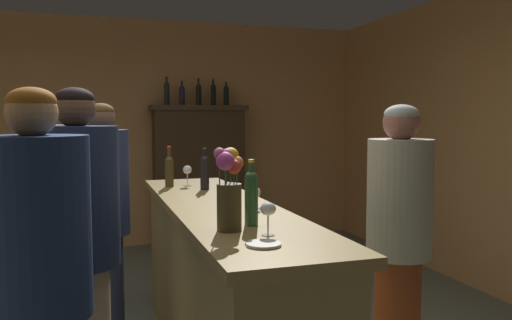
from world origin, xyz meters
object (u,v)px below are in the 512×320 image
Objects in this scene: display_bottle_midleft at (182,94)px; display_bottle_center at (199,94)px; patron_near_entrance at (38,302)px; wine_bottle_chardonnay at (251,195)px; wine_bottle_syrah at (169,169)px; display_bottle_midright at (213,94)px; wine_bottle_pinot at (205,171)px; display_cabinet at (199,173)px; bartender at (399,243)px; wine_glass_spare at (268,210)px; cheese_plate at (264,244)px; patron_by_cabinet at (46,204)px; patron_in_grey at (103,224)px; wine_glass_front at (187,171)px; flower_arrangement at (229,188)px; display_bottle_right at (226,95)px; wine_glass_rear at (226,188)px; wine_glass_mid at (255,193)px; display_bottle_left at (167,92)px; bar_counter at (221,288)px; patron_tall at (79,253)px.

display_bottle_center is (0.20, -0.00, 0.01)m from display_bottle_midleft.
wine_bottle_chardonnay is at bearing -35.50° from patron_near_entrance.
wine_bottle_syrah is 0.95× the size of display_bottle_midright.
wine_bottle_syrah is 1.00× the size of display_bottle_midleft.
display_bottle_midleft is at bearing 83.79° from wine_bottle_pinot.
display_cabinet is 5.62× the size of wine_bottle_syrah.
wine_glass_spare is at bearing 29.52° from bartender.
cheese_plate is 2.36m from patron_by_cabinet.
cheese_plate is at bearing -45.81° from patron_in_grey.
display_bottle_center is (0.60, 4.22, 0.80)m from cheese_plate.
display_bottle_center reaches higher than wine_glass_front.
wine_bottle_chardonnay is at bearing -94.86° from display_bottle_midleft.
wine_bottle_chardonnay is 1.54m from wine_bottle_syrah.
flower_arrangement is 0.23× the size of patron_near_entrance.
patron_by_cabinet is (-0.89, 0.21, -0.25)m from wine_bottle_syrah.
wine_bottle_syrah is at bearing -106.78° from display_cabinet.
wine_glass_front is at bearing -0.56° from wine_bottle_syrah.
wine_glass_front is at bearing 88.90° from cheese_plate.
display_cabinet is at bearing 180.00° from display_bottle_right.
bartender is at bearing 4.66° from flower_arrangement.
wine_glass_front is at bearing 92.65° from wine_glass_rear.
patron_in_grey is at bearing 125.27° from wine_bottle_chardonnay.
wine_bottle_pinot is 1.54m from bartender.
wine_bottle_chardonnay is 1.05× the size of display_bottle_midleft.
display_cabinet reaches higher than wine_glass_front.
wine_glass_front is at bearing -46.59° from bartender.
display_bottle_left reaches higher than wine_glass_mid.
wine_bottle_chardonnay is 0.19× the size of patron_by_cabinet.
display_bottle_left is at bearing -65.74° from bartender.
wine_bottle_chardonnay is 0.19× the size of patron_in_grey.
wine_bottle_pinot is 2.74m from display_bottle_right.
display_cabinet reaches higher than wine_bottle_syrah.
bar_counter is at bearing 4.82° from patron_by_cabinet.
wine_bottle_chardonnay is at bearing -97.85° from display_bottle_center.
wine_glass_front is 0.49× the size of display_bottle_midright.
patron_in_grey is (-0.83, 0.51, -0.23)m from wine_glass_mid.
patron_by_cabinet reaches higher than wine_glass_mid.
wine_glass_spare is 0.49× the size of display_bottle_midleft.
wine_glass_mid is 0.86m from cheese_plate.
display_cabinet is 1.01× the size of patron_tall.
patron_tall is at bearing -156.04° from wine_glass_rear.
display_bottle_midleft reaches higher than wine_bottle_syrah.
wine_glass_front is 1.08× the size of cheese_plate.
wine_bottle_syrah is 0.19× the size of bartender.
bar_counter is 1.12m from wine_bottle_syrah.
bar_counter is 3.45m from display_bottle_left.
bar_counter is 0.92m from wine_bottle_pinot.
wine_glass_front is 0.09× the size of patron_tall.
wine_glass_mid is at bearing -31.74° from patron_tall.
display_bottle_right is at bearing -0.00° from display_cabinet.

